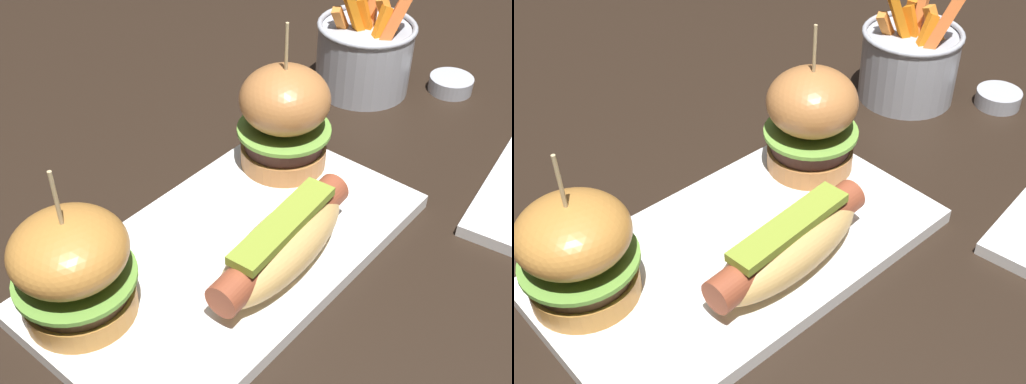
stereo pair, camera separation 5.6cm
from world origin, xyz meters
The scene contains 7 objects.
ground_plane centered at (0.00, 0.00, 0.00)m, with size 3.00×3.00×0.00m, color black.
platter_main centered at (0.00, 0.00, 0.01)m, with size 0.34×0.19×0.01m, color white.
hot_dog centered at (0.01, -0.05, 0.04)m, with size 0.17×0.07×0.05m.
slider_left centered at (-0.13, 0.04, 0.06)m, with size 0.09×0.09×0.13m.
slider_right centered at (0.13, 0.04, 0.07)m, with size 0.09×0.09×0.15m.
fries_bucket centered at (0.32, 0.08, 0.04)m, with size 0.11×0.11×0.14m.
sauce_ramekin centered at (0.38, -0.01, 0.01)m, with size 0.05×0.05×0.02m.
Camera 1 is at (-0.30, -0.28, 0.41)m, focal length 46.80 mm.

